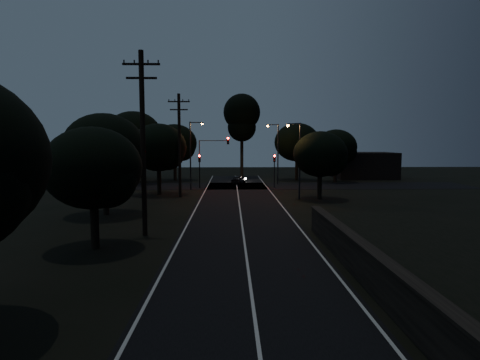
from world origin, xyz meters
name	(u,v)px	position (x,y,z in m)	size (l,w,h in m)	color
road_surface	(238,198)	(0.00, 31.12, 0.01)	(60.00, 70.00, 0.03)	black
utility_pole_mid	(143,141)	(-6.00, 15.00, 5.74)	(2.20, 0.30, 11.00)	black
utility_pole_far	(179,144)	(-6.00, 32.00, 5.48)	(2.20, 0.30, 10.50)	black
tree_left_b	(96,170)	(-7.82, 11.90, 4.19)	(5.09, 5.09, 6.46)	black
tree_left_c	(107,149)	(-10.28, 21.87, 5.08)	(6.22, 6.22, 7.85)	black
tree_left_d	(160,149)	(-8.29, 33.88, 4.93)	(6.00, 6.00, 7.61)	black
tree_far_nw	(176,144)	(-8.77, 49.87, 5.33)	(6.50, 6.50, 8.23)	black
tree_far_w	(135,137)	(-13.73, 45.84, 6.37)	(7.68, 7.68, 9.79)	black
tree_far_ne	(299,143)	(9.24, 49.87, 5.45)	(6.66, 6.66, 8.42)	black
tree_far_e	(337,148)	(14.21, 46.88, 4.79)	(5.83, 5.83, 7.40)	black
tree_right_a	(322,155)	(8.19, 29.89, 4.34)	(5.27, 5.27, 6.70)	black
tall_pine	(242,117)	(1.00, 55.00, 9.53)	(5.82, 5.82, 13.23)	black
building_left	(104,165)	(-20.00, 52.00, 2.20)	(10.00, 8.00, 4.40)	black
building_right	(363,165)	(20.00, 53.00, 2.00)	(9.00, 7.00, 4.00)	black
signal_left	(200,165)	(-4.60, 39.99, 2.84)	(0.28, 0.35, 4.10)	black
signal_right	(274,165)	(4.60, 39.99, 2.84)	(0.28, 0.35, 4.10)	black
signal_mast	(213,153)	(-2.91, 39.99, 4.34)	(3.70, 0.35, 6.25)	black
streetlight_a	(192,151)	(-5.31, 38.00, 4.64)	(1.66, 0.26, 8.00)	black
streetlight_b	(277,150)	(5.31, 44.00, 4.64)	(1.66, 0.26, 8.00)	black
streetlight_c	(298,155)	(5.83, 30.00, 4.35)	(1.46, 0.26, 7.50)	black
car	(238,180)	(0.26, 44.61, 0.56)	(1.33, 3.31, 1.13)	black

